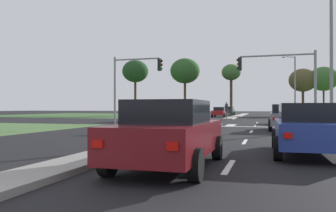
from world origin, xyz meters
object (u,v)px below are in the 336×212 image
object	(u,v)px
car_red_third	(219,112)
treeline_second	(185,71)
treeline_third	(231,73)
treeline_near	(135,72)
car_blue_second	(307,128)
car_black_fifth	(302,115)
car_maroon_seventh	(170,133)
car_navy_near	(143,114)
car_teal_fourth	(229,111)
traffic_signal_near_right	(284,74)
street_lamp_third	(294,83)
traffic_signal_near_left	(132,78)
car_grey_sixth	(286,117)
street_lamp_second	(335,54)
pedestrian_at_median	(226,108)
treeline_sixth	(324,79)
treeline_fourth	(303,80)

from	to	relation	value
car_red_third	treeline_second	distance (m)	14.19
treeline_third	treeline_near	bearing A→B (deg)	-176.40
car_blue_second	car_black_fifth	distance (m)	20.07
car_maroon_seventh	treeline_third	distance (m)	51.93
car_navy_near	car_red_third	bearing A→B (deg)	166.66
car_blue_second	car_teal_fourth	distance (m)	53.93
traffic_signal_near_right	treeline_third	world-z (taller)	treeline_third
car_maroon_seventh	street_lamp_third	size ratio (longest dim) A/B	0.52
traffic_signal_near_left	treeline_third	world-z (taller)	treeline_third
street_lamp_third	treeline_third	bearing A→B (deg)	140.11
car_grey_sixth	car_maroon_seventh	distance (m)	14.57
car_navy_near	street_lamp_third	size ratio (longest dim) A/B	0.49
car_grey_sixth	traffic_signal_near_right	bearing A→B (deg)	88.79
car_blue_second	car_grey_sixth	bearing A→B (deg)	90.13
car_blue_second	car_red_third	size ratio (longest dim) A/B	1.00
street_lamp_second	treeline_second	distance (m)	41.75
car_navy_near	traffic_signal_near_left	distance (m)	6.23
street_lamp_third	treeline_third	xyz separation A→B (m)	(-9.57, 8.00, 2.44)
car_teal_fourth	car_maroon_seventh	xyz separation A→B (m)	(4.64, -56.46, -0.02)
traffic_signal_near_right	car_blue_second	bearing A→B (deg)	-90.20
traffic_signal_near_right	pedestrian_at_median	distance (m)	16.02
car_blue_second	treeline_sixth	distance (m)	52.08
car_navy_near	street_lamp_third	world-z (taller)	street_lamp_third
car_blue_second	traffic_signal_near_right	world-z (taller)	traffic_signal_near_right
car_red_third	street_lamp_third	xyz separation A→B (m)	(10.49, 0.23, 4.10)
treeline_fourth	treeline_near	bearing A→B (deg)	-171.50
car_blue_second	car_grey_sixth	distance (m)	11.08
car_black_fifth	treeline_fourth	world-z (taller)	treeline_fourth
traffic_signal_near_right	street_lamp_third	world-z (taller)	street_lamp_third
street_lamp_second	treeline_sixth	world-z (taller)	street_lamp_second
traffic_signal_near_right	treeline_second	distance (m)	38.40
car_red_third	street_lamp_third	distance (m)	11.26
car_red_third	car_grey_sixth	bearing A→B (deg)	105.26
traffic_signal_near_right	treeline_sixth	bearing A→B (deg)	77.62
car_blue_second	treeline_near	bearing A→B (deg)	117.22
street_lamp_third	treeline_sixth	bearing A→B (deg)	63.27
street_lamp_second	treeline_near	size ratio (longest dim) A/B	0.83
car_maroon_seventh	street_lamp_second	bearing A→B (deg)	68.05
traffic_signal_near_right	treeline_third	xyz separation A→B (m)	(-7.05, 33.54, 3.53)
street_lamp_second	treeline_fourth	size ratio (longest dim) A/B	1.03
street_lamp_second	treeline_sixth	size ratio (longest dim) A/B	1.01
treeline_third	street_lamp_third	bearing A→B (deg)	-39.89
treeline_sixth	pedestrian_at_median	bearing A→B (deg)	-122.34
car_blue_second	car_maroon_seventh	distance (m)	4.54
car_blue_second	street_lamp_second	size ratio (longest dim) A/B	0.54
traffic_signal_near_left	street_lamp_third	xyz separation A→B (m)	(14.15, 25.54, 1.06)
treeline_second	traffic_signal_near_right	bearing A→B (deg)	-65.98
car_red_third	traffic_signal_near_left	size ratio (longest dim) A/B	0.81
pedestrian_at_median	treeline_second	world-z (taller)	treeline_second
treeline_second	car_navy_near	bearing A→B (deg)	-84.54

